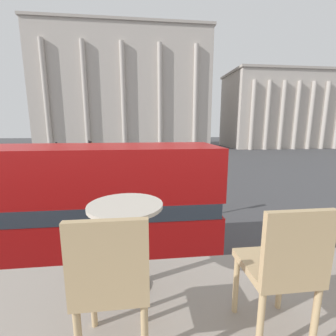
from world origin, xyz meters
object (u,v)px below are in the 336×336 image
object	(u,v)px
cafe_chair_0	(112,280)
cafe_chair_1	(282,266)
traffic_light_mid	(59,161)
car_white	(109,172)
pedestrian_red	(161,153)
traffic_light_far	(90,151)
cafe_dining_table	(126,227)
plaza_building_left	(126,93)
pedestrian_white	(105,155)
double_decker_bus	(49,209)
car_maroon	(81,161)
plaza_building_right	(279,111)
traffic_light_near	(188,179)
pedestrian_yellow	(46,182)
pedestrian_grey	(38,171)

from	to	relation	value
cafe_chair_0	cafe_chair_1	xyz separation A→B (m)	(1.00, 0.01, 0.00)
cafe_chair_0	traffic_light_mid	bearing A→B (deg)	103.71
car_white	pedestrian_red	distance (m)	13.21
traffic_light_far	cafe_dining_table	bearing A→B (deg)	-76.68
plaza_building_left	car_white	world-z (taller)	plaza_building_left
plaza_building_left	pedestrian_white	distance (m)	22.70
double_decker_bus	pedestrian_red	size ratio (longest dim) A/B	5.90
cafe_chair_1	car_white	bearing A→B (deg)	105.09
car_maroon	pedestrian_red	xyz separation A→B (m)	(10.44, 4.46, 0.32)
plaza_building_left	plaza_building_right	distance (m)	36.70
cafe_chair_1	traffic_light_near	world-z (taller)	cafe_chair_1
cafe_chair_0	traffic_light_near	size ratio (longest dim) A/B	0.27
double_decker_bus	plaza_building_right	xyz separation A→B (m)	(36.00, 45.62, 6.22)
cafe_dining_table	double_decker_bus	bearing A→B (deg)	117.93
car_white	pedestrian_yellow	world-z (taller)	pedestrian_yellow
pedestrian_red	pedestrian_white	distance (m)	8.10
cafe_chair_0	plaza_building_left	size ratio (longest dim) A/B	0.03
double_decker_bus	pedestrian_white	size ratio (longest dim) A/B	6.58
pedestrian_white	cafe_dining_table	bearing A→B (deg)	-38.98
traffic_light_mid	cafe_dining_table	bearing A→B (deg)	-68.66
pedestrian_red	pedestrian_white	xyz separation A→B (m)	(-8.05, -0.87, -0.12)
plaza_building_right	cafe_chair_1	bearing A→B (deg)	-122.05
traffic_light_far	pedestrian_grey	bearing A→B (deg)	-134.17
cafe_chair_1	pedestrian_white	bearing A→B (deg)	104.93
traffic_light_far	plaza_building_right	bearing A→B (deg)	35.08
cafe_chair_1	pedestrian_white	distance (m)	32.14
double_decker_bus	car_maroon	size ratio (longest dim) A/B	2.49
plaza_building_right	car_white	xyz separation A→B (m)	(-36.36, -31.06, -7.98)
double_decker_bus	plaza_building_left	distance (m)	46.13
pedestrian_red	pedestrian_yellow	world-z (taller)	pedestrian_red
plaza_building_right	pedestrian_grey	size ratio (longest dim) A/B	15.22
plaza_building_left	pedestrian_red	distance (m)	22.65
pedestrian_red	plaza_building_right	bearing A→B (deg)	154.77
traffic_light_mid	pedestrian_yellow	size ratio (longest dim) A/B	2.44
cafe_chair_1	pedestrian_grey	distance (m)	23.02
pedestrian_red	pedestrian_grey	distance (m)	17.12
cafe_chair_0	pedestrian_grey	distance (m)	22.59
car_maroon	pedestrian_white	bearing A→B (deg)	-66.78
pedestrian_grey	pedestrian_white	distance (m)	11.86
double_decker_bus	cafe_chair_1	size ratio (longest dim) A/B	11.47
double_decker_bus	cafe_dining_table	xyz separation A→B (m)	(2.79, -5.27, 1.74)
traffic_light_far	pedestrian_white	distance (m)	7.26
traffic_light_mid	car_maroon	size ratio (longest dim) A/B	0.92
cafe_chair_0	traffic_light_far	xyz separation A→B (m)	(-5.56, 24.25, -1.88)
cafe_chair_0	pedestrian_yellow	xyz separation A→B (m)	(-7.06, 16.02, -3.26)
plaza_building_left	pedestrian_red	size ratio (longest dim) A/B	20.12
traffic_light_far	pedestrian_grey	xyz separation A→B (m)	(-3.86, -3.97, -1.33)
pedestrian_grey	pedestrian_white	size ratio (longest dim) A/B	1.06
car_white	pedestrian_grey	xyz separation A→B (m)	(-6.31, -0.17, 0.26)
plaza_building_right	traffic_light_mid	xyz separation A→B (m)	(-39.12, -35.76, -6.14)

